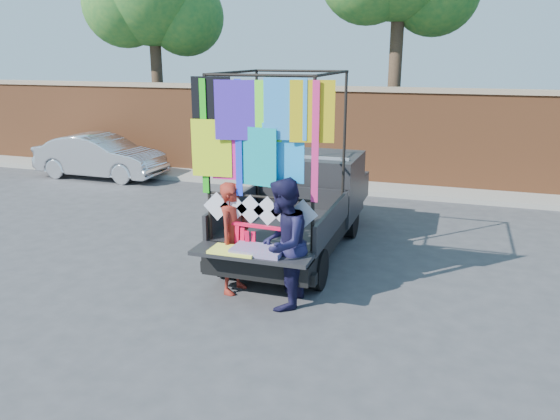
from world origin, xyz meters
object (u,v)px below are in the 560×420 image
(pickup_truck, at_px, (306,201))
(sedan, at_px, (100,156))
(man, at_px, (283,244))
(woman, at_px, (234,238))

(pickup_truck, relative_size, sedan, 1.35)
(pickup_truck, distance_m, man, 2.74)
(sedan, xyz_separation_m, woman, (6.70, -6.02, 0.22))
(man, bearing_deg, sedan, -130.97)
(pickup_truck, bearing_deg, man, -81.08)
(woman, relative_size, man, 0.91)
(sedan, bearing_deg, man, -129.16)
(woman, bearing_deg, man, -96.04)
(man, bearing_deg, woman, -107.61)
(pickup_truck, relative_size, woman, 3.02)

